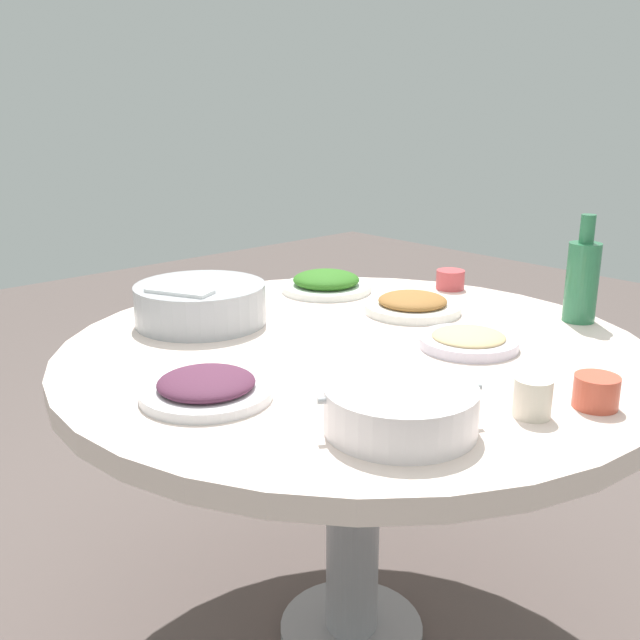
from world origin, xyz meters
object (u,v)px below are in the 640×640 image
object	(u,v)px
soup_bowl	(400,410)
dish_greens	(326,283)
tea_cup_far	(596,392)
tea_cup_side	(533,398)
round_dining_table	(355,388)
rice_bowl	(200,303)
dish_eggplant	(206,387)
tea_cup_near	(450,280)
green_bottle	(582,279)
dish_stirfry	(412,305)
dish_noodles	(468,340)

from	to	relation	value
soup_bowl	dish_greens	distance (m)	0.88
tea_cup_far	tea_cup_side	size ratio (longest dim) A/B	1.16
soup_bowl	tea_cup_far	bearing A→B (deg)	62.15
round_dining_table	rice_bowl	world-z (taller)	rice_bowl
rice_bowl	dish_eggplant	bearing A→B (deg)	-32.53
rice_bowl	tea_cup_near	distance (m)	0.71
round_dining_table	green_bottle	bearing A→B (deg)	66.14
green_bottle	tea_cup_near	size ratio (longest dim) A/B	3.25
round_dining_table	dish_stirfry	distance (m)	0.32
green_bottle	tea_cup_far	xyz separation A→B (m)	(0.28, -0.45, -0.07)
green_bottle	tea_cup_far	distance (m)	0.53
soup_bowl	dish_eggplant	distance (m)	0.35
dish_noodles	green_bottle	distance (m)	0.36
round_dining_table	dish_noodles	xyz separation A→B (m)	(0.17, 0.17, 0.11)
dish_noodles	dish_stirfry	world-z (taller)	dish_stirfry
soup_bowl	tea_cup_side	world-z (taller)	soup_bowl
rice_bowl	tea_cup_far	xyz separation A→B (m)	(0.86, 0.22, -0.02)
dish_noodles	rice_bowl	bearing A→B (deg)	-149.07
tea_cup_near	tea_cup_far	distance (m)	0.82
soup_bowl	green_bottle	world-z (taller)	green_bottle
tea_cup_side	tea_cup_near	bearing A→B (deg)	136.78
dish_eggplant	tea_cup_far	size ratio (longest dim) A/B	3.07
soup_bowl	dish_greens	xyz separation A→B (m)	(-0.72, 0.51, -0.01)
dish_stirfry	tea_cup_far	size ratio (longest dim) A/B	3.10
dish_eggplant	green_bottle	distance (m)	0.94
tea_cup_near	tea_cup_side	bearing A→B (deg)	-43.22
rice_bowl	dish_eggplant	size ratio (longest dim) A/B	1.29
soup_bowl	green_bottle	xyz separation A→B (m)	(-0.11, 0.76, 0.07)
round_dining_table	soup_bowl	xyz separation A→B (m)	(0.34, -0.24, 0.13)
tea_cup_near	tea_cup_side	distance (m)	0.85
round_dining_table	tea_cup_near	distance (m)	0.58
dish_eggplant	tea_cup_near	world-z (taller)	tea_cup_near
tea_cup_near	dish_greens	bearing A→B (deg)	-128.37
dish_eggplant	dish_greens	distance (m)	0.77
rice_bowl	dish_stirfry	xyz separation A→B (m)	(0.27, 0.43, -0.03)
round_dining_table	green_bottle	size ratio (longest dim) A/B	4.98
dish_greens	tea_cup_near	world-z (taller)	dish_greens
green_bottle	tea_cup_near	bearing A→B (deg)	176.87
dish_eggplant	tea_cup_near	bearing A→B (deg)	101.49
rice_bowl	dish_noodles	world-z (taller)	rice_bowl
rice_bowl	dish_greens	bearing A→B (deg)	92.63
green_bottle	rice_bowl	bearing A→B (deg)	-131.50
rice_bowl	dish_eggplant	world-z (taller)	rice_bowl
tea_cup_side	green_bottle	bearing A→B (deg)	111.83
dish_greens	green_bottle	bearing A→B (deg)	22.16
dish_stirfry	dish_greens	bearing A→B (deg)	-176.81
dish_greens	tea_cup_near	bearing A→B (deg)	51.63
dish_stirfry	soup_bowl	bearing A→B (deg)	-51.07
rice_bowl	dish_stirfry	size ratio (longest dim) A/B	1.28
dish_greens	tea_cup_side	bearing A→B (deg)	-20.59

